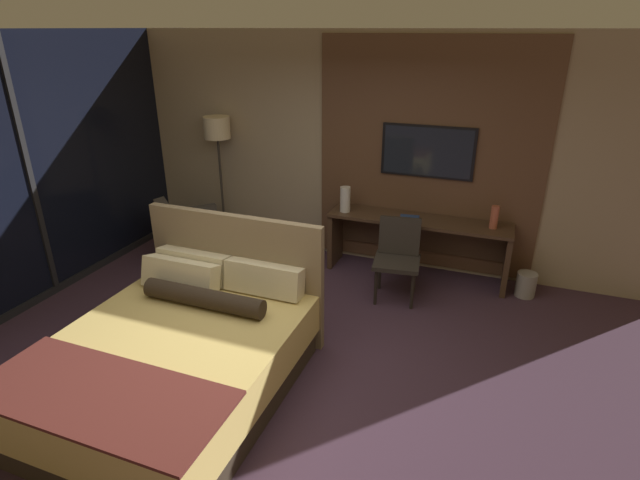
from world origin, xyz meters
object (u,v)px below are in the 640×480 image
tv (428,152)px  desk_chair (398,252)px  bed (178,356)px  waste_bin (526,285)px  armchair_by_window (193,238)px  floor_lamp (218,138)px  vase_short (345,199)px  book (410,218)px  desk (418,235)px  vase_tall (494,217)px

tv → desk_chair: (-0.11, -0.79, -0.96)m
bed → waste_bin: bearing=45.5°
bed → armchair_by_window: (-1.40, 2.28, -0.07)m
floor_lamp → waste_bin: size_ratio=6.28×
bed → armchair_by_window: 2.67m
armchair_by_window → vase_short: bearing=-124.8°
book → waste_bin: size_ratio=0.85×
desk_chair → floor_lamp: size_ratio=0.51×
desk_chair → armchair_by_window: desk_chair is taller
tv → armchair_by_window: bearing=-165.1°
book → desk_chair: bearing=-91.2°
desk_chair → floor_lamp: bearing=159.2°
vase_short → bed: bearing=-100.9°
desk → waste_bin: bearing=-4.7°
armchair_by_window → vase_tall: 3.73m
bed → vase_short: bearing=79.1°
desk_chair → waste_bin: size_ratio=3.18×
armchair_by_window → vase_short: 2.07m
desk_chair → vase_short: size_ratio=2.90×
bed → desk_chair: bed is taller
bed → vase_tall: bed is taller
bed → armchair_by_window: bed is taller
bed → vase_tall: 3.64m
vase_tall → bed: bearing=-128.7°
floor_lamp → vase_short: size_ratio=5.71×
armchair_by_window → floor_lamp: 1.34m
bed → desk_chair: bearing=59.7°
bed → waste_bin: bed is taller
tv → waste_bin: 1.87m
floor_lamp → vase_short: bearing=-3.5°
desk → floor_lamp: size_ratio=1.21×
vase_tall → tv: bearing=165.0°
desk → tv: size_ratio=1.98×
armchair_by_window → book: bearing=-128.4°
bed → floor_lamp: (-1.27, 2.85, 1.14)m
desk → vase_tall: (0.83, -0.03, 0.35)m
desk_chair → bed: bearing=-127.9°
book → vase_tall: bearing=3.3°
desk → floor_lamp: 2.86m
desk → floor_lamp: floor_lamp is taller
bed → book: bearing=64.4°
tv → waste_bin: size_ratio=3.83×
desk_chair → armchair_by_window: bearing=171.7°
waste_bin → desk: bearing=175.3°
desk → book: size_ratio=8.98×
bed → waste_bin: (2.69, 2.74, -0.20)m
bed → tv: (1.42, 3.03, 1.15)m
floor_lamp → book: bearing=-2.1°
tv → waste_bin: tv is taller
vase_tall → vase_short: (-1.72, -0.07, 0.02)m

